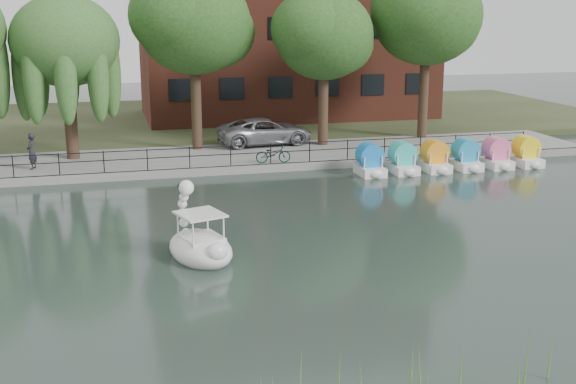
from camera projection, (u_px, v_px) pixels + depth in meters
name	position (u px, v px, depth m)	size (l,w,h in m)	color
ground_plane	(304.00, 263.00, 22.86)	(120.00, 120.00, 0.00)	#3B4F44
promenade	(222.00, 158.00, 37.83)	(40.00, 6.00, 0.40)	gray
kerb	(232.00, 170.00, 35.06)	(40.00, 0.25, 0.40)	gray
land_strip	(190.00, 120.00, 50.97)	(60.00, 22.00, 0.36)	#47512D
railing	(231.00, 150.00, 35.01)	(32.00, 0.05, 1.00)	black
willow_mid	(65.00, 42.00, 35.46)	(5.32, 5.32, 8.15)	#473323
broadleaf_center	(194.00, 24.00, 37.77)	(6.00, 6.00, 9.25)	#473323
broadleaf_right	(324.00, 36.00, 39.16)	(5.40, 5.40, 8.32)	#473323
broadleaf_far	(427.00, 16.00, 41.42)	(6.30, 6.30, 9.71)	#473323
minivan	(265.00, 129.00, 40.41)	(6.14, 2.82, 1.71)	gray
bicycle	(273.00, 153.00, 35.66)	(1.72, 0.60, 1.00)	gray
pedestrian	(31.00, 149.00, 34.13)	(0.71, 0.48, 1.98)	black
swan_boat	(200.00, 243.00, 23.15)	(2.57, 3.26, 2.42)	white
pedal_boat_row	(450.00, 158.00, 35.86)	(9.65, 1.70, 1.40)	white
reed_bank	(531.00, 384.00, 14.28)	(24.00, 2.40, 1.20)	#669938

